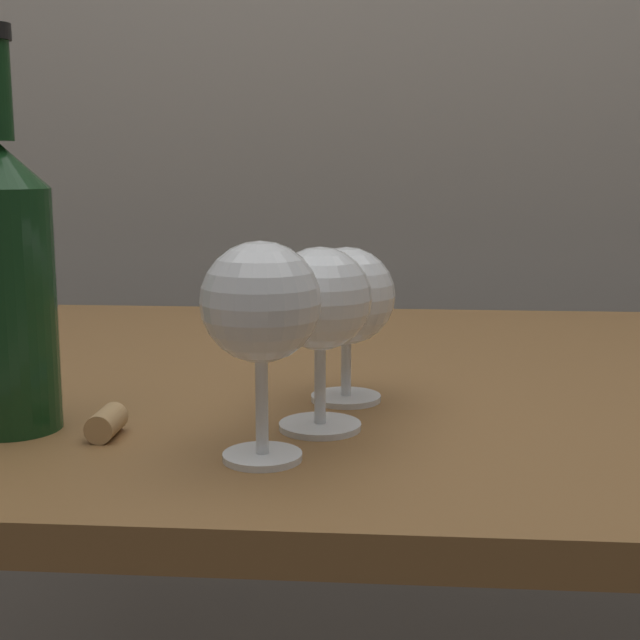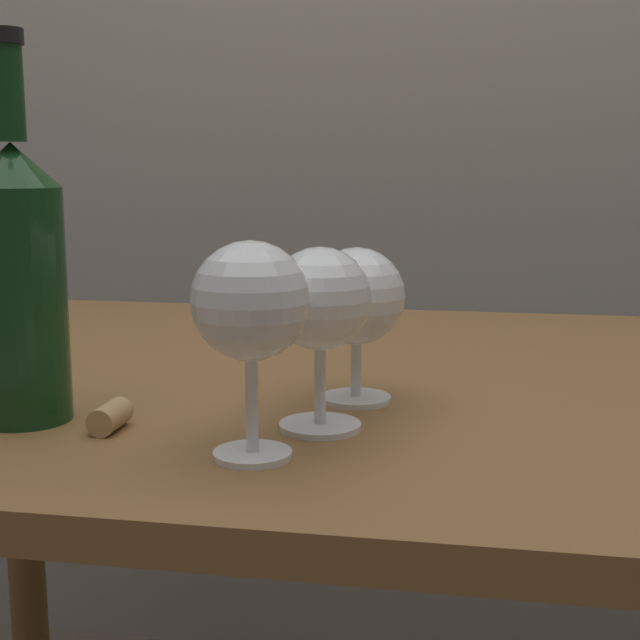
{
  "view_description": "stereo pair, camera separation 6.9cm",
  "coord_description": "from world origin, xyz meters",
  "views": [
    {
      "loc": [
        0.01,
        -0.88,
        0.98
      ],
      "look_at": [
        -0.04,
        -0.2,
        0.86
      ],
      "focal_mm": 50.33,
      "sensor_mm": 36.0,
      "label": 1
    },
    {
      "loc": [
        0.08,
        -0.87,
        0.98
      ],
      "look_at": [
        -0.04,
        -0.2,
        0.86
      ],
      "focal_mm": 50.33,
      "sensor_mm": 36.0,
      "label": 2
    }
  ],
  "objects": [
    {
      "name": "wine_glass_rose",
      "position": [
        -0.08,
        -0.27,
        0.89
      ],
      "size": [
        0.08,
        0.08,
        0.16
      ],
      "color": "white",
      "rests_on": "dining_table"
    },
    {
      "name": "wine_glass_merlot",
      "position": [
        -0.02,
        -0.11,
        0.87
      ],
      "size": [
        0.08,
        0.08,
        0.14
      ],
      "color": "white",
      "rests_on": "dining_table"
    },
    {
      "name": "wine_glass_cabernet",
      "position": [
        -0.04,
        -0.2,
        0.88
      ],
      "size": [
        0.08,
        0.08,
        0.14
      ],
      "color": "white",
      "rests_on": "dining_table"
    },
    {
      "name": "cork",
      "position": [
        -0.2,
        -0.23,
        0.79
      ],
      "size": [
        0.02,
        0.04,
        0.02
      ],
      "primitive_type": "cylinder",
      "rotation": [
        1.57,
        0.0,
        0.0
      ],
      "color": "tan",
      "rests_on": "dining_table"
    },
    {
      "name": "wine_bottle",
      "position": [
        -0.28,
        -0.21,
        0.89
      ],
      "size": [
        0.08,
        0.08,
        0.31
      ],
      "color": "#143819",
      "rests_on": "dining_table"
    },
    {
      "name": "dining_table",
      "position": [
        0.0,
        0.0,
        0.67
      ],
      "size": [
        1.33,
        0.8,
        0.77
      ],
      "color": "brown",
      "rests_on": "ground_plane"
    }
  ]
}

